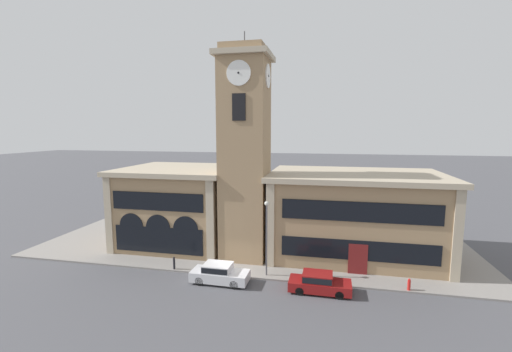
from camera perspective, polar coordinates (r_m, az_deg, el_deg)
ground_plane at (r=28.69m, az=-3.98°, el=-16.49°), size 300.00×300.00×0.00m
sidewalk_kerb at (r=35.14m, az=-0.71°, el=-11.71°), size 42.79×14.39×0.15m
clock_tower at (r=30.58m, az=-1.85°, el=3.47°), size 4.71×4.71×20.08m
town_hall_left_wing at (r=36.62m, az=-12.44°, el=-4.74°), size 11.38×10.62×7.91m
town_hall_right_wing at (r=33.58m, az=16.09°, el=-6.08°), size 15.79×10.62×7.81m
parked_car_near at (r=27.60m, az=-6.15°, el=-15.76°), size 4.47×1.89×1.49m
parked_car_mid at (r=26.44m, az=10.44°, el=-17.03°), size 4.50×1.86×1.43m
street_lamp at (r=27.33m, az=1.78°, el=-8.56°), size 0.36×0.36×6.05m
bollard at (r=30.35m, az=-13.49°, el=-13.93°), size 0.18×0.18×1.06m
fire_hydrant at (r=28.40m, az=24.14°, el=-16.17°), size 0.22×0.22×0.87m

